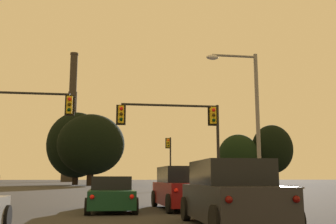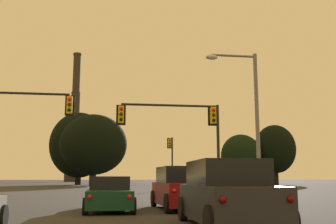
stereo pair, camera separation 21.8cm
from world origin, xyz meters
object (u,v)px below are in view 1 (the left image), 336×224
(traffic_light_far_right, at_px, (169,155))
(smokestack, at_px, (71,130))
(suv_right_lane_second, at_px, (231,195))
(suv_right_lane_front, at_px, (182,189))
(street_lamp, at_px, (249,110))
(traffic_light_overhead_right, at_px, (184,126))
(sedan_center_lane_front, at_px, (111,195))
(traffic_light_overhead_left, at_px, (15,117))

(traffic_light_far_right, distance_m, smokestack, 101.63)
(suv_right_lane_second, xyz_separation_m, traffic_light_far_right, (3.66, 35.07, 3.11))
(suv_right_lane_front, height_order, traffic_light_far_right, traffic_light_far_right)
(smokestack, bearing_deg, street_lamp, -80.67)
(traffic_light_overhead_right, bearing_deg, sedan_center_lane_front, -124.74)
(traffic_light_overhead_right, bearing_deg, smokestack, 98.53)
(suv_right_lane_front, bearing_deg, sedan_center_lane_front, -176.98)
(traffic_light_far_right, height_order, street_lamp, street_lamp)
(suv_right_lane_front, height_order, street_lamp, street_lamp)
(suv_right_lane_second, relative_size, traffic_light_far_right, 0.80)
(traffic_light_overhead_left, distance_m, street_lamp, 13.38)
(suv_right_lane_front, bearing_deg, smokestack, 95.38)
(smokestack, bearing_deg, traffic_light_overhead_right, -81.47)
(suv_right_lane_second, bearing_deg, suv_right_lane_front, 92.22)
(traffic_light_overhead_right, bearing_deg, traffic_light_overhead_left, 179.44)
(traffic_light_overhead_left, distance_m, traffic_light_overhead_right, 10.02)
(traffic_light_overhead_left, xyz_separation_m, traffic_light_overhead_right, (10.01, -0.10, -0.34))
(suv_right_lane_second, bearing_deg, traffic_light_overhead_left, 125.70)
(traffic_light_overhead_right, height_order, street_lamp, street_lamp)
(sedan_center_lane_front, bearing_deg, suv_right_lane_front, 4.57)
(traffic_light_overhead_right, bearing_deg, street_lamp, -61.83)
(street_lamp, distance_m, smokestack, 127.98)
(suv_right_lane_front, xyz_separation_m, traffic_light_overhead_right, (1.29, 6.08, 3.64))
(traffic_light_overhead_right, relative_size, traffic_light_far_right, 1.06)
(sedan_center_lane_front, distance_m, traffic_light_far_right, 29.84)
(suv_right_lane_second, relative_size, sedan_center_lane_front, 1.04)
(sedan_center_lane_front, xyz_separation_m, street_lamp, (6.90, 1.70, 4.11))
(sedan_center_lane_front, relative_size, traffic_light_overhead_right, 0.73)
(suv_right_lane_front, distance_m, street_lamp, 5.60)
(suv_right_lane_front, distance_m, traffic_light_overhead_left, 11.40)
(sedan_center_lane_front, bearing_deg, traffic_light_far_right, 75.79)
(traffic_light_overhead_right, distance_m, street_lamp, 5.29)
(suv_right_lane_front, relative_size, street_lamp, 0.64)
(traffic_light_overhead_left, relative_size, smokestack, 0.14)
(traffic_light_far_right, height_order, smokestack, smokestack)
(smokestack, bearing_deg, suv_right_lane_second, -82.73)
(sedan_center_lane_front, distance_m, traffic_light_overhead_left, 9.53)
(suv_right_lane_second, xyz_separation_m, sedan_center_lane_front, (-3.30, 6.25, -0.23))
(suv_right_lane_front, bearing_deg, suv_right_lane_second, -90.65)
(suv_right_lane_front, relative_size, traffic_light_overhead_right, 0.77)
(street_lamp, bearing_deg, sedan_center_lane_front, -166.13)
(traffic_light_overhead_left, bearing_deg, sedan_center_lane_front, -49.06)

